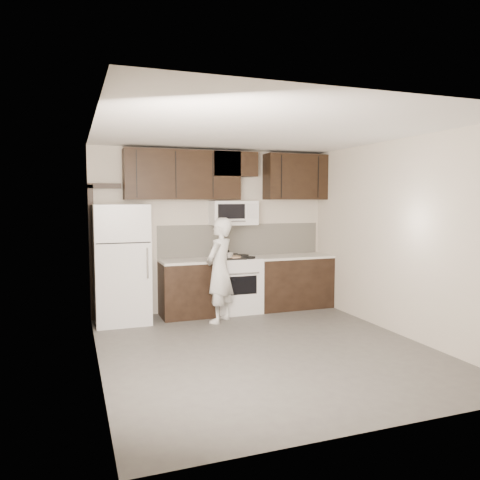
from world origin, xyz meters
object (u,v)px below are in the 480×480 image
stove (236,285)px  refrigerator (122,264)px  person (220,270)px  microwave (233,213)px

stove → refrigerator: refrigerator is taller
person → refrigerator: bearing=-62.7°
microwave → stove: bearing=-89.9°
stove → microwave: (-0.00, 0.12, 1.19)m
stove → person: person is taller
microwave → person: microwave is taller
microwave → refrigerator: (-1.85, -0.17, -0.75)m
stove → person: (-0.44, -0.51, 0.34)m
person → stove: bearing=-175.3°
refrigerator → person: 1.48m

